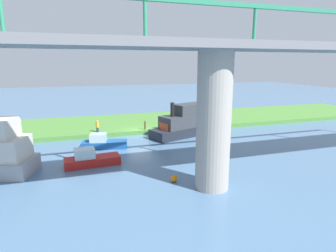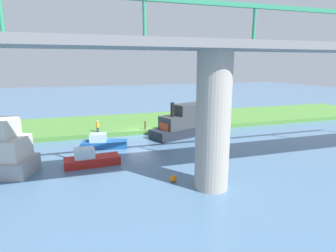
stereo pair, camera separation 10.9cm
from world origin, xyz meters
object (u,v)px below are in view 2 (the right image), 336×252
object	(u,v)px
bridge_pylon	(213,122)
riverboat_paddlewheel	(90,159)
person_on_bank	(98,126)
houseboat_blue	(103,143)
marker_buoy	(173,178)
mooring_post	(145,125)
motorboat_red	(185,123)

from	to	relation	value
bridge_pylon	riverboat_paddlewheel	size ratio (longest dim) A/B	2.00
person_on_bank	riverboat_paddlewheel	xyz separation A→B (m)	(1.30, 9.73, -0.67)
houseboat_blue	marker_buoy	xyz separation A→B (m)	(-4.04, 10.10, -0.27)
mooring_post	marker_buoy	size ratio (longest dim) A/B	2.05
bridge_pylon	mooring_post	xyz separation A→B (m)	(0.77, -16.30, -3.55)
person_on_bank	marker_buoy	bearing A→B (deg)	105.58
mooring_post	bridge_pylon	bearing A→B (deg)	92.71
marker_buoy	bridge_pylon	bearing A→B (deg)	142.21
bridge_pylon	mooring_post	world-z (taller)	bridge_pylon
person_on_bank	marker_buoy	distance (m)	15.65
bridge_pylon	marker_buoy	xyz separation A→B (m)	(2.14, -1.66, -4.31)
person_on_bank	riverboat_paddlewheel	size ratio (longest dim) A/B	0.30
riverboat_paddlewheel	person_on_bank	bearing A→B (deg)	-97.63
motorboat_red	mooring_post	bearing A→B (deg)	-28.87
person_on_bank	motorboat_red	bearing A→B (deg)	164.38
person_on_bank	motorboat_red	size ratio (longest dim) A/B	0.17
bridge_pylon	marker_buoy	world-z (taller)	bridge_pylon
person_on_bank	marker_buoy	size ratio (longest dim) A/B	2.78
person_on_bank	mooring_post	size ratio (longest dim) A/B	1.36
mooring_post	riverboat_paddlewheel	size ratio (longest dim) A/B	0.22
motorboat_red	riverboat_paddlewheel	xyz separation A→B (m)	(11.11, 6.99, -0.97)
riverboat_paddlewheel	bridge_pylon	bearing A→B (deg)	137.61
riverboat_paddlewheel	motorboat_red	bearing A→B (deg)	-147.82
mooring_post	houseboat_blue	bearing A→B (deg)	40.02
riverboat_paddlewheel	marker_buoy	xyz separation A→B (m)	(-5.50, 5.32, -0.28)
riverboat_paddlewheel	marker_buoy	distance (m)	7.65
marker_buoy	person_on_bank	bearing A→B (deg)	-74.42
riverboat_paddlewheel	marker_buoy	world-z (taller)	riverboat_paddlewheel
motorboat_red	marker_buoy	bearing A→B (deg)	65.50
person_on_bank	riverboat_paddlewheel	bearing A→B (deg)	82.37
motorboat_red	bridge_pylon	bearing A→B (deg)	76.07
mooring_post	motorboat_red	distance (m)	4.86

